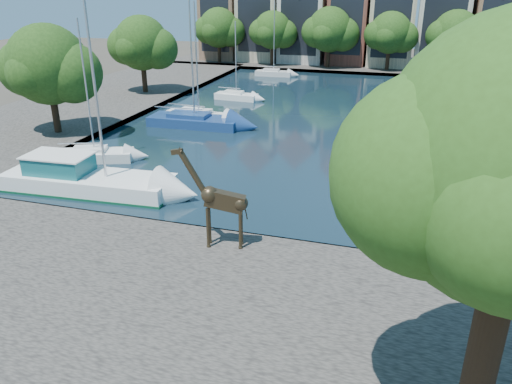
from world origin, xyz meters
TOP-DOWN VIEW (x-y plane):
  - ground at (0.00, 0.00)m, footprint 160.00×160.00m
  - water_basin at (0.00, 24.00)m, footprint 38.00×50.00m
  - near_quay at (0.00, -7.00)m, footprint 50.00×14.00m
  - far_quay at (0.00, 56.00)m, footprint 60.00×16.00m
  - left_quay at (-25.00, 24.00)m, footprint 14.00×52.00m
  - townhouse_west_end at (-23.00, 55.99)m, footprint 5.44×9.18m
  - townhouse_west_mid at (-17.00, 55.99)m, footprint 5.94×9.18m
  - townhouse_west_inner at (-10.50, 55.99)m, footprint 6.43×9.18m
  - townhouse_center at (-4.00, 55.99)m, footprint 5.44×9.18m
  - townhouse_east_inner at (2.00, 55.99)m, footprint 5.94×9.18m
  - townhouse_east_mid at (8.50, 55.99)m, footprint 6.43×9.18m
  - townhouse_east_end at (15.00, 55.99)m, footprint 5.44×9.18m
  - far_tree_far_west at (-21.90, 50.49)m, footprint 7.28×5.60m
  - far_tree_west at (-13.91, 50.49)m, footprint 6.76×5.20m
  - far_tree_mid_west at (-5.89, 50.49)m, footprint 7.80×6.00m
  - far_tree_mid_east at (2.10, 50.49)m, footprint 7.02×5.40m
  - far_tree_east at (10.11, 50.49)m, footprint 7.54×5.80m
  - side_tree_left_near at (-20.89, 11.99)m, footprint 7.80×6.00m
  - side_tree_left_far at (-21.90, 27.99)m, footprint 7.28×5.60m
  - giraffe_statue at (-2.24, -1.55)m, footprint 3.14×0.97m
  - motorsailer at (-12.55, 3.09)m, footprint 10.17×3.50m
  - sailboat_left_a at (-15.00, 7.94)m, footprint 5.36×3.41m
  - sailboat_left_b at (-12.00, 18.14)m, footprint 7.82×2.92m
  - sailboat_left_c at (-12.20, 19.54)m, footprint 6.56×2.66m
  - sailboat_left_d at (-12.00, 29.01)m, footprint 4.52×1.83m
  - sailboat_left_e at (-12.00, 44.00)m, footprint 4.78×1.84m
  - sailboat_right_b at (12.00, 14.04)m, footprint 8.26×4.35m
  - sailboat_right_c at (12.00, 26.25)m, footprint 5.84×3.21m
  - sailboat_right_d at (15.00, 34.65)m, footprint 5.76×2.93m

SIDE VIEW (x-z plane):
  - ground at x=0.00m, z-range 0.00..0.00m
  - water_basin at x=0.00m, z-range 0.00..0.08m
  - near_quay at x=0.00m, z-range 0.00..0.50m
  - far_quay at x=0.00m, z-range 0.00..0.50m
  - left_quay at x=-25.00m, z-range 0.00..0.50m
  - sailboat_left_d at x=-12.00m, z-range -3.33..4.47m
  - sailboat_right_c at x=12.00m, z-range -4.16..5.30m
  - sailboat_left_e at x=-12.00m, z-range -4.03..5.21m
  - sailboat_left_a at x=-15.00m, z-range -4.04..5.24m
  - sailboat_right_d at x=15.00m, z-range -3.39..4.63m
  - sailboat_right_b at x=12.00m, z-range -5.08..6.38m
  - sailboat_left_c at x=-12.20m, z-range -4.30..5.60m
  - sailboat_left_b at x=-12.00m, z-range -5.54..6.91m
  - motorsailer at x=-12.55m, z-range -4.37..6.14m
  - giraffe_statue at x=-2.24m, z-range 0.46..4.96m
  - far_tree_west at x=-13.91m, z-range 1.40..8.76m
  - far_tree_mid_east at x=2.10m, z-range 1.37..8.89m
  - far_tree_far_west at x=-21.90m, z-range 1.34..9.02m
  - far_tree_east at x=10.11m, z-range 1.32..9.16m
  - far_tree_mid_west at x=-5.89m, z-range 1.29..9.29m
  - side_tree_left_far at x=-21.90m, z-range 1.44..9.32m
  - side_tree_left_near at x=-20.89m, z-range 1.39..9.59m
  - townhouse_east_end at x=15.00m, z-range -0.11..14.32m
  - townhouse_west_inner at x=-10.50m, z-range -0.22..14.92m
  - townhouse_west_end at x=-23.00m, z-range -0.11..14.83m
  - townhouse_east_inner at x=2.00m, z-range -0.16..15.63m
  - townhouse_east_mid at x=8.50m, z-range -0.22..16.43m
  - townhouse_west_mid at x=-17.00m, z-range -0.16..16.63m
  - townhouse_center at x=-4.00m, z-range -0.10..16.83m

